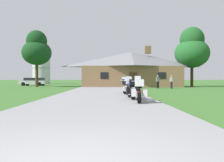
{
  "coord_description": "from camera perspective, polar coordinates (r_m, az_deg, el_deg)",
  "views": [
    {
      "loc": [
        0.56,
        -2.98,
        1.2
      ],
      "look_at": [
        1.03,
        20.88,
        0.98
      ],
      "focal_mm": 36.13,
      "sensor_mm": 36.0,
      "label": 1
    }
  ],
  "objects": [
    {
      "name": "motorcycle_white_nearest_to_camera",
      "position": [
        11.04,
        6.79,
        -2.54
      ],
      "size": [
        0.82,
        2.08,
        1.3
      ],
      "rotation": [
        0.0,
        0.0,
        -0.09
      ],
      "color": "black",
      "rests_on": "asphalt_driveway"
    },
    {
      "name": "motorcycle_blue_second_in_row",
      "position": [
        12.91,
        5.01,
        -2.09
      ],
      "size": [
        0.76,
        2.08,
        1.3
      ],
      "rotation": [
        0.0,
        0.0,
        0.05
      ],
      "color": "black",
      "rests_on": "asphalt_driveway"
    },
    {
      "name": "tree_left_far",
      "position": [
        36.03,
        -18.51,
        7.58
      ],
      "size": [
        4.35,
        4.35,
        8.51
      ],
      "color": "#422D19",
      "rests_on": "ground"
    },
    {
      "name": "parked_silver_suv_far_left",
      "position": [
        41.79,
        -19.2,
        -0.07
      ],
      "size": [
        4.7,
        2.11,
        1.4
      ],
      "rotation": [
        0.0,
        0.0,
        1.51
      ],
      "color": "#ADAFB7",
      "rests_on": "ground"
    },
    {
      "name": "metal_silo_distant",
      "position": [
        55.17,
        -17.43,
        3.67
      ],
      "size": [
        4.12,
        4.12,
        8.47
      ],
      "color": "#B2B7BC",
      "rests_on": "ground"
    },
    {
      "name": "stone_lodge",
      "position": [
        34.79,
        4.82,
        3.08
      ],
      "size": [
        15.3,
        6.6,
        6.23
      ],
      "color": "brown",
      "rests_on": "ground"
    },
    {
      "name": "tree_right_of_lodge",
      "position": [
        37.12,
        19.58,
        7.55
      ],
      "size": [
        5.22,
        5.22,
        9.18
      ],
      "color": "#422D19",
      "rests_on": "ground"
    },
    {
      "name": "ground_plane",
      "position": [
        23.02,
        -2.53,
        -2.45
      ],
      "size": [
        500.0,
        500.0,
        0.0
      ],
      "primitive_type": "plane",
      "color": "#386628"
    },
    {
      "name": "asphalt_driveway",
      "position": [
        21.02,
        -2.66,
        -2.65
      ],
      "size": [
        6.4,
        80.0,
        0.06
      ],
      "primitive_type": "cube",
      "color": "gray",
      "rests_on": "ground"
    },
    {
      "name": "motorcycle_blue_farthest_in_row",
      "position": [
        17.59,
        3.15,
        -1.36
      ],
      "size": [
        0.66,
        2.08,
        1.3
      ],
      "rotation": [
        0.0,
        0.0,
        -0.02
      ],
      "color": "black",
      "rests_on": "asphalt_driveway"
    },
    {
      "name": "bystander_gray_shirt_beside_signpost",
      "position": [
        29.39,
        11.51,
        0.04
      ],
      "size": [
        0.51,
        0.35,
        1.69
      ],
      "rotation": [
        0.0,
        0.0,
        0.42
      ],
      "color": "black",
      "rests_on": "ground"
    },
    {
      "name": "motorcycle_blue_third_in_row",
      "position": [
        15.43,
        4.16,
        -1.67
      ],
      "size": [
        0.73,
        2.08,
        1.3
      ],
      "rotation": [
        0.0,
        0.0,
        0.03
      ],
      "color": "black",
      "rests_on": "asphalt_driveway"
    },
    {
      "name": "bystander_gray_shirt_near_lodge",
      "position": [
        28.8,
        14.82,
        0.02
      ],
      "size": [
        0.34,
        0.51,
        1.69
      ],
      "rotation": [
        0.0,
        0.0,
        1.96
      ],
      "color": "black",
      "rests_on": "ground"
    }
  ]
}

